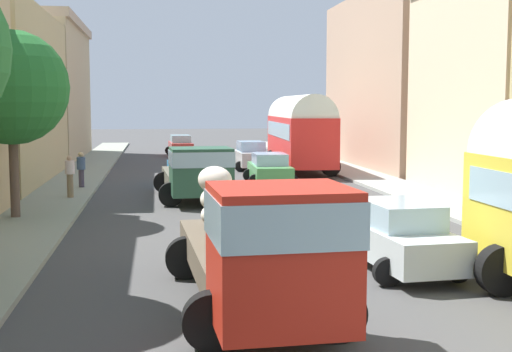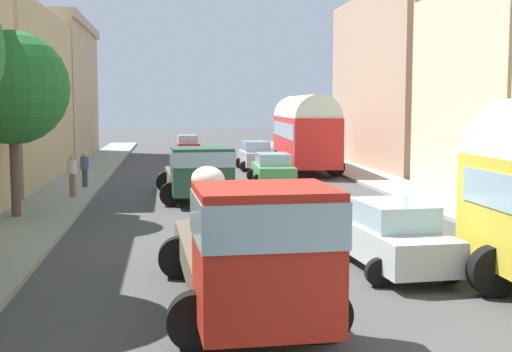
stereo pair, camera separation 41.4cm
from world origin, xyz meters
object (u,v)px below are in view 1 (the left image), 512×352
object	(u,v)px
parked_bus_1	(300,129)
car_0	(190,169)
car_3	(270,168)
pedestrian_2	(81,168)
cargo_truck_1	(197,172)
car_4	(251,156)
car_1	(181,145)
car_2	(398,236)
cargo_truck_0	(258,246)
pedestrian_3	(70,175)

from	to	relation	value
parked_bus_1	car_0	size ratio (longest dim) A/B	2.38
car_3	pedestrian_2	xyz separation A→B (m)	(-8.58, -1.19, 0.23)
cargo_truck_1	car_0	xyz separation A→B (m)	(0.01, 5.25, -0.36)
car_4	pedestrian_2	xyz separation A→B (m)	(-8.69, -8.50, 0.15)
car_1	car_3	size ratio (longest dim) A/B	1.06
cargo_truck_1	car_2	world-z (taller)	cargo_truck_1
pedestrian_2	car_0	bearing A→B (deg)	12.72
cargo_truck_0	car_0	world-z (taller)	cargo_truck_0
cargo_truck_0	car_4	size ratio (longest dim) A/B	1.96
pedestrian_3	car_3	bearing A→B (deg)	27.65
car_0	pedestrian_3	xyz separation A→B (m)	(-4.90, -4.43, 0.23)
car_1	pedestrian_2	xyz separation A→B (m)	(-5.05, -20.43, 0.20)
car_0	parked_bus_1	bearing A→B (deg)	43.95
cargo_truck_0	cargo_truck_1	world-z (taller)	cargo_truck_0
car_3	pedestrian_2	bearing A→B (deg)	-172.08
cargo_truck_0	cargo_truck_1	xyz separation A→B (m)	(-0.20, 14.98, -0.15)
cargo_truck_1	pedestrian_2	bearing A→B (deg)	139.19
cargo_truck_0	pedestrian_3	distance (m)	16.60
car_0	pedestrian_2	distance (m)	4.95
car_4	pedestrian_3	bearing A→B (deg)	-126.51
cargo_truck_1	car_4	world-z (taller)	cargo_truck_1
parked_bus_1	car_1	distance (m)	14.59
cargo_truck_1	car_0	world-z (taller)	cargo_truck_1
pedestrian_2	pedestrian_3	distance (m)	3.34
cargo_truck_0	pedestrian_2	bearing A→B (deg)	104.68
car_4	pedestrian_3	world-z (taller)	pedestrian_3
car_1	pedestrian_2	world-z (taller)	pedestrian_2
car_3	car_4	distance (m)	7.31
car_0	car_4	distance (m)	8.36
parked_bus_1	cargo_truck_0	distance (m)	27.26
car_2	pedestrian_2	distance (m)	18.25
parked_bus_1	pedestrian_3	bearing A→B (deg)	-136.82
cargo_truck_0	car_2	bearing A→B (deg)	40.17
car_1	pedestrian_3	bearing A→B (deg)	-102.18
car_2	pedestrian_3	distance (m)	15.44
cargo_truck_1	car_4	xyz separation A→B (m)	(3.87, 12.66, -0.32)
car_1	car_2	size ratio (longest dim) A/B	1.07
car_2	pedestrian_3	size ratio (longest dim) A/B	2.34
pedestrian_2	car_2	bearing A→B (deg)	-61.66
cargo_truck_1	pedestrian_2	world-z (taller)	cargo_truck_1
parked_bus_1	cargo_truck_1	world-z (taller)	parked_bus_1
car_0	car_1	xyz separation A→B (m)	(0.23, 19.34, -0.01)
cargo_truck_1	parked_bus_1	bearing A→B (deg)	60.53
parked_bus_1	cargo_truck_0	bearing A→B (deg)	-103.40
car_0	car_1	size ratio (longest dim) A/B	0.94
car_1	pedestrian_3	size ratio (longest dim) A/B	2.49
car_0	pedestrian_3	world-z (taller)	pedestrian_3
car_1	pedestrian_3	world-z (taller)	pedestrian_3
car_0	cargo_truck_0	bearing A→B (deg)	-89.47
cargo_truck_0	car_2	distance (m)	4.80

